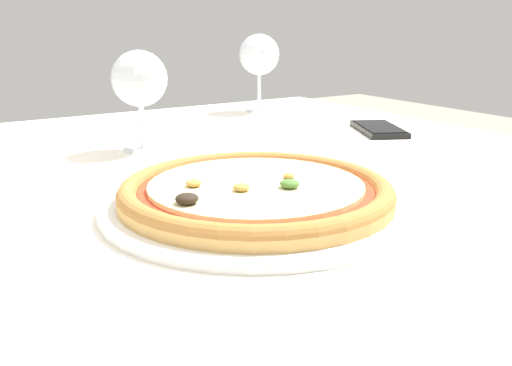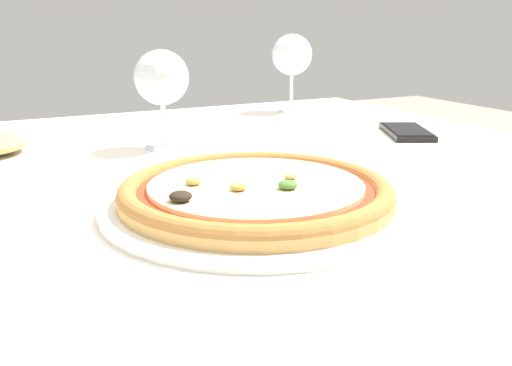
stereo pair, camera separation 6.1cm
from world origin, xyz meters
name	(u,v)px [view 2 (the right image)]	position (x,y,z in m)	size (l,w,h in m)	color
dining_table	(123,250)	(0.00, 0.00, 0.68)	(1.44, 1.20, 0.75)	brown
pizza_plate	(256,195)	(0.12, -0.13, 0.77)	(0.34, 0.34, 0.04)	white
wine_glass_far_left	(292,56)	(0.50, 0.45, 0.88)	(0.09, 0.09, 0.17)	silver
wine_glass_far_right	(162,79)	(0.13, 0.21, 0.86)	(0.09, 0.09, 0.16)	silver
cell_phone	(406,132)	(0.55, 0.13, 0.76)	(0.13, 0.16, 0.01)	black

